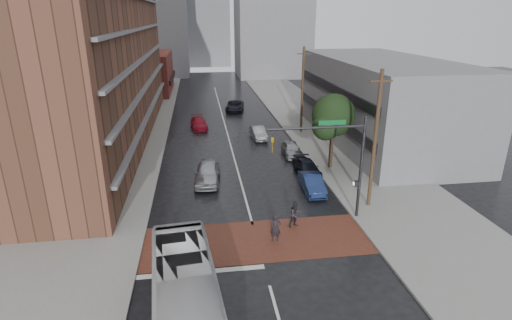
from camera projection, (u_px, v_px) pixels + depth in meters
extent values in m
plane|color=black|center=(258.00, 245.00, 24.52)|extent=(160.00, 160.00, 0.00)
cube|color=brown|center=(257.00, 240.00, 24.98)|extent=(14.00, 5.00, 0.02)
cube|color=gray|center=(128.00, 136.00, 46.19)|extent=(9.00, 90.00, 0.15)
cube|color=gray|center=(320.00, 129.00, 49.29)|extent=(9.00, 90.00, 0.15)
cube|color=brown|center=(86.00, 8.00, 40.17)|extent=(10.00, 44.00, 28.00)
cube|color=brown|center=(148.00, 73.00, 71.93)|extent=(8.00, 16.00, 7.00)
cube|color=slate|center=(380.00, 100.00, 43.81)|extent=(11.00, 26.00, 9.00)
cube|color=slate|center=(145.00, 2.00, 89.72)|extent=(18.00, 16.00, 32.00)
cube|color=slate|center=(207.00, 20.00, 108.78)|extent=(12.00, 10.00, 24.00)
cylinder|color=#332319|center=(331.00, 148.00, 36.14)|extent=(0.36, 0.36, 4.00)
sphere|color=black|center=(333.00, 115.00, 35.12)|extent=(3.80, 3.80, 3.80)
sphere|color=black|center=(326.00, 127.00, 34.52)|extent=(2.40, 2.40, 2.40)
sphere|color=black|center=(339.00, 119.00, 36.17)|extent=(2.60, 2.60, 2.60)
cylinder|color=#2D2D33|center=(361.00, 169.00, 26.60)|extent=(0.20, 0.20, 7.20)
cylinder|color=#2D2D33|center=(317.00, 128.00, 25.14)|extent=(6.40, 0.16, 0.16)
imported|color=gold|center=(273.00, 145.00, 25.10)|extent=(0.20, 0.16, 1.00)
cube|color=#0C5926|center=(332.00, 123.00, 25.17)|extent=(1.80, 0.05, 0.30)
cube|color=#2D2D33|center=(356.00, 183.00, 26.90)|extent=(0.30, 0.30, 0.35)
cylinder|color=#473321|center=(375.00, 142.00, 27.72)|extent=(0.26, 0.26, 10.00)
cube|color=#473321|center=(381.00, 81.00, 26.28)|extent=(1.60, 0.12, 0.12)
cylinder|color=#473321|center=(302.00, 91.00, 46.32)|extent=(0.26, 0.26, 10.00)
cube|color=#473321|center=(304.00, 54.00, 44.88)|extent=(1.60, 0.12, 0.12)
imported|color=#B8B8BA|center=(188.00, 315.00, 16.49)|extent=(3.83, 11.84, 3.24)
imported|color=black|center=(276.00, 228.00, 24.62)|extent=(0.71, 0.50, 1.83)
imported|color=#272127|center=(295.00, 214.00, 26.32)|extent=(1.09, 0.99, 1.82)
imported|color=#AFB1B7|center=(207.00, 173.00, 33.45)|extent=(2.47, 5.14, 1.69)
imported|color=#A7ABAF|center=(259.00, 133.00, 45.36)|extent=(1.72, 4.21, 1.36)
imported|color=maroon|center=(199.00, 123.00, 49.54)|extent=(2.36, 4.69, 1.31)
imported|color=black|center=(235.00, 106.00, 58.64)|extent=(3.26, 5.56, 1.45)
imported|color=navy|center=(312.00, 184.00, 31.67)|extent=(1.60, 4.26, 1.39)
imported|color=black|center=(307.00, 168.00, 35.18)|extent=(1.91, 4.32, 1.23)
imported|color=#989B9F|center=(291.00, 149.00, 39.94)|extent=(1.79, 4.13, 1.39)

